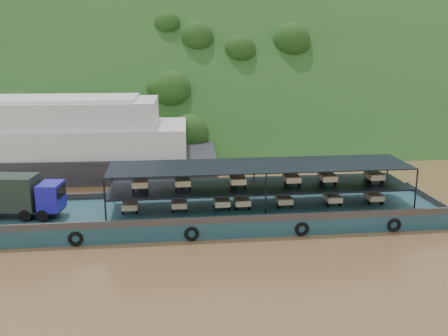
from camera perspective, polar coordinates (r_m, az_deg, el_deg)
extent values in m
plane|color=brown|center=(41.07, 3.27, -5.29)|extent=(160.00, 160.00, 0.00)
cube|color=#1A3C15|center=(75.67, -1.37, 3.87)|extent=(140.00, 39.60, 39.60)
cube|color=#123B41|center=(39.02, -1.05, -5.40)|extent=(35.00, 7.00, 1.20)
cube|color=#592D19|center=(41.96, -1.51, -2.75)|extent=(35.00, 0.20, 0.50)
cube|color=#592D19|center=(35.55, -0.52, -5.96)|extent=(35.00, 0.20, 0.50)
cube|color=#592D19|center=(43.88, 22.22, -3.08)|extent=(0.20, 7.00, 0.50)
torus|color=black|center=(36.15, -16.61, -7.77)|extent=(1.06, 0.26, 1.06)
torus|color=black|center=(35.60, -3.72, -7.52)|extent=(1.06, 0.26, 1.06)
torus|color=black|center=(36.81, 8.90, -6.91)|extent=(1.06, 0.26, 1.06)
torus|color=black|center=(39.21, 18.87, -6.19)|extent=(1.06, 0.26, 1.06)
cylinder|color=black|center=(38.57, -21.74, -5.06)|extent=(0.93, 0.43, 0.90)
cylinder|color=black|center=(40.22, -20.73, -4.18)|extent=(0.93, 0.43, 0.90)
cylinder|color=black|center=(38.11, -19.99, -5.13)|extent=(0.93, 0.43, 0.90)
cylinder|color=black|center=(39.77, -19.04, -4.24)|extent=(0.93, 0.43, 0.90)
cube|color=black|center=(39.62, -22.21, -4.39)|extent=(6.31, 2.76, 0.18)
cube|color=#1B179F|center=(38.46, -19.15, -3.05)|extent=(1.80, 2.34, 1.97)
cube|color=black|center=(38.11, -18.12, -2.56)|extent=(0.29, 1.79, 0.81)
cube|color=black|center=(39.61, -23.58, -2.56)|extent=(4.55, 2.70, 2.51)
cube|color=black|center=(38.79, 4.09, -2.05)|extent=(23.00, 5.00, 0.12)
cube|color=black|center=(38.36, 4.13, 0.30)|extent=(23.00, 5.00, 0.08)
cylinder|color=black|center=(36.05, -13.46, -3.73)|extent=(0.12, 0.12, 3.30)
cylinder|color=black|center=(40.81, -12.67, -1.55)|extent=(0.12, 0.12, 3.30)
cylinder|color=black|center=(36.45, 4.81, -3.17)|extent=(0.12, 0.12, 3.30)
cylinder|color=black|center=(41.16, 3.45, -1.08)|extent=(0.12, 0.12, 3.30)
cylinder|color=black|center=(40.27, 21.08, -2.40)|extent=(0.12, 0.12, 3.30)
cylinder|color=black|center=(44.58, 18.17, -0.58)|extent=(0.12, 0.12, 3.30)
cylinder|color=black|center=(39.68, -10.53, -4.00)|extent=(0.12, 0.52, 0.52)
cylinder|color=black|center=(38.03, -11.45, -4.87)|extent=(0.14, 0.52, 0.52)
cylinder|color=black|center=(37.95, -9.94, -4.83)|extent=(0.14, 0.52, 0.52)
cube|color=#C2B689|center=(38.20, -10.69, -4.20)|extent=(1.15, 1.50, 0.44)
cube|color=red|center=(39.24, -10.59, -3.42)|extent=(0.55, 0.80, 0.80)
cube|color=red|center=(38.90, -10.64, -2.80)|extent=(0.50, 0.10, 0.10)
cylinder|color=black|center=(39.58, -5.19, -3.86)|extent=(0.12, 0.52, 0.52)
cylinder|color=black|center=(37.87, -5.87, -4.73)|extent=(0.14, 0.52, 0.52)
cylinder|color=black|center=(37.89, -4.36, -4.68)|extent=(0.14, 0.52, 0.52)
cube|color=beige|center=(38.10, -5.14, -4.05)|extent=(1.15, 1.50, 0.44)
cube|color=red|center=(39.14, -5.19, -3.27)|extent=(0.55, 0.80, 0.80)
cube|color=red|center=(38.80, -5.20, -2.66)|extent=(0.50, 0.10, 0.10)
cylinder|color=black|center=(39.97, 1.76, -3.62)|extent=(0.12, 0.52, 0.52)
cylinder|color=black|center=(38.21, 1.40, -4.48)|extent=(0.14, 0.52, 0.52)
cylinder|color=black|center=(38.35, 2.89, -4.42)|extent=(0.14, 0.52, 0.52)
cube|color=beige|center=(38.50, 2.07, -3.80)|extent=(1.15, 1.50, 0.44)
cube|color=red|center=(39.53, 1.83, -3.04)|extent=(0.55, 0.80, 0.80)
cube|color=red|center=(39.19, 1.87, -2.43)|extent=(0.50, 0.10, 0.10)
cylinder|color=black|center=(40.56, 6.36, -3.44)|extent=(0.12, 0.52, 0.52)
cylinder|color=black|center=(38.78, 6.23, -4.27)|extent=(0.14, 0.52, 0.52)
cylinder|color=black|center=(39.01, 7.66, -4.21)|extent=(0.14, 0.52, 0.52)
cube|color=#C8B88D|center=(39.11, 6.84, -3.60)|extent=(1.15, 1.50, 0.44)
cube|color=#B0220B|center=(40.12, 6.47, -2.86)|extent=(0.55, 0.80, 0.80)
cube|color=#B0220B|center=(39.79, 6.56, -2.26)|extent=(0.50, 0.10, 0.10)
cylinder|color=black|center=(41.59, 11.65, -3.20)|extent=(0.12, 0.52, 0.52)
cylinder|color=black|center=(39.81, 11.76, -4.00)|extent=(0.14, 0.52, 0.52)
cylinder|color=black|center=(40.13, 13.12, -3.93)|extent=(0.14, 0.52, 0.52)
cube|color=beige|center=(40.18, 12.31, -3.35)|extent=(1.15, 1.50, 0.44)
cube|color=red|center=(41.17, 11.81, -2.63)|extent=(0.55, 0.80, 0.80)
cube|color=red|center=(40.84, 11.93, -2.04)|extent=(0.50, 0.10, 0.10)
cylinder|color=black|center=(42.76, 15.98, -2.98)|extent=(0.12, 0.52, 0.52)
cylinder|color=black|center=(40.99, 16.28, -3.75)|extent=(0.14, 0.52, 0.52)
cylinder|color=black|center=(41.38, 17.56, -3.67)|extent=(0.14, 0.52, 0.52)
cube|color=#C7B28C|center=(41.39, 16.77, -3.12)|extent=(1.15, 1.50, 0.44)
cube|color=red|center=(42.34, 16.18, -2.42)|extent=(0.55, 0.80, 0.80)
cube|color=red|center=(42.03, 16.33, -1.85)|extent=(0.50, 0.10, 0.10)
cylinder|color=black|center=(39.78, -0.48, -3.70)|extent=(0.12, 0.52, 0.52)
cylinder|color=black|center=(38.03, -0.94, -4.57)|extent=(0.14, 0.52, 0.52)
cylinder|color=black|center=(38.14, 0.56, -4.51)|extent=(0.14, 0.52, 0.52)
cube|color=beige|center=(38.30, -0.24, -3.89)|extent=(1.15, 1.50, 0.44)
cube|color=red|center=(39.34, -0.43, -3.12)|extent=(0.55, 0.80, 0.80)
cube|color=red|center=(39.00, -0.40, -2.50)|extent=(0.50, 0.10, 0.10)
cylinder|color=black|center=(39.13, -9.44, -1.58)|extent=(0.12, 0.52, 0.52)
cylinder|color=black|center=(37.43, -10.32, -2.35)|extent=(0.14, 0.52, 0.52)
cylinder|color=black|center=(37.38, -8.79, -2.31)|extent=(0.14, 0.52, 0.52)
cube|color=#C6B88C|center=(37.64, -9.56, -1.68)|extent=(1.15, 1.50, 0.44)
cube|color=#A91B0B|center=(38.70, -9.49, -0.96)|extent=(0.55, 0.80, 0.80)
cube|color=#A91B0B|center=(38.38, -9.53, -0.32)|extent=(0.50, 0.10, 0.10)
cylinder|color=black|center=(39.09, -4.81, -1.45)|extent=(0.12, 0.52, 0.52)
cylinder|color=black|center=(37.35, -5.48, -2.22)|extent=(0.14, 0.52, 0.52)
cylinder|color=black|center=(37.38, -3.95, -2.17)|extent=(0.14, 0.52, 0.52)
cube|color=#C9B48E|center=(37.60, -4.74, -1.55)|extent=(1.15, 1.50, 0.44)
cube|color=#1B4DA6|center=(38.66, -4.81, -0.83)|extent=(0.55, 0.80, 0.80)
cube|color=#1B4DA6|center=(38.34, -4.81, -0.18)|extent=(0.50, 0.10, 0.10)
cylinder|color=black|center=(39.42, 1.28, -1.26)|extent=(0.12, 0.52, 0.52)
cylinder|color=black|center=(37.64, 0.89, -2.02)|extent=(0.14, 0.52, 0.52)
cylinder|color=black|center=(37.78, 2.40, -1.97)|extent=(0.14, 0.52, 0.52)
cube|color=beige|center=(37.95, 1.58, -1.35)|extent=(1.15, 1.50, 0.44)
cube|color=#AC0B21|center=(39.00, 1.34, -0.64)|extent=(0.55, 0.80, 0.80)
cube|color=#AC0B21|center=(38.68, 1.38, -0.01)|extent=(0.50, 0.10, 0.10)
cylinder|color=black|center=(40.20, 7.22, -1.07)|extent=(0.12, 0.52, 0.52)
cylinder|color=black|center=(38.40, 7.13, -1.80)|extent=(0.14, 0.52, 0.52)
cylinder|color=black|center=(38.64, 8.57, -1.75)|extent=(0.14, 0.52, 0.52)
cube|color=beige|center=(38.75, 7.74, -1.15)|extent=(1.15, 1.50, 0.44)
cube|color=#C3BA8A|center=(39.78, 7.35, -0.46)|extent=(0.55, 0.80, 0.80)
cube|color=#C3BA8A|center=(39.47, 7.44, 0.17)|extent=(0.50, 0.10, 0.10)
cylinder|color=black|center=(40.96, 11.11, -0.93)|extent=(0.12, 0.52, 0.52)
cylinder|color=black|center=(39.16, 11.20, -1.65)|extent=(0.14, 0.52, 0.52)
cylinder|color=black|center=(39.47, 12.59, -1.59)|extent=(0.14, 0.52, 0.52)
cube|color=#C6B38C|center=(39.54, 11.76, -1.01)|extent=(1.15, 1.50, 0.44)
cube|color=red|center=(40.55, 11.28, -0.33)|extent=(0.55, 0.80, 0.80)
cube|color=red|center=(40.25, 11.40, 0.28)|extent=(0.50, 0.10, 0.10)
cylinder|color=black|center=(42.25, 16.01, -0.76)|extent=(0.12, 0.52, 0.52)
cylinder|color=black|center=(40.46, 16.31, -1.44)|extent=(0.14, 0.52, 0.52)
cylinder|color=black|center=(40.86, 17.60, -1.39)|extent=(0.14, 0.52, 0.52)
cube|color=#C4AB8A|center=(40.88, 16.80, -0.82)|extent=(1.15, 1.50, 0.44)
cube|color=tan|center=(41.85, 16.21, -0.18)|extent=(0.55, 0.80, 0.80)
cube|color=tan|center=(41.56, 16.36, 0.42)|extent=(0.50, 0.10, 0.10)
cube|color=black|center=(56.56, -21.99, 0.46)|extent=(40.78, 11.70, 2.42)
cube|color=silver|center=(56.04, -22.24, 3.06)|extent=(34.68, 10.45, 2.83)
cube|color=silver|center=(55.62, -22.51, 5.82)|extent=(28.58, 9.20, 2.63)
cube|color=silver|center=(55.45, -22.65, 7.31)|extent=(24.51, 8.03, 0.30)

